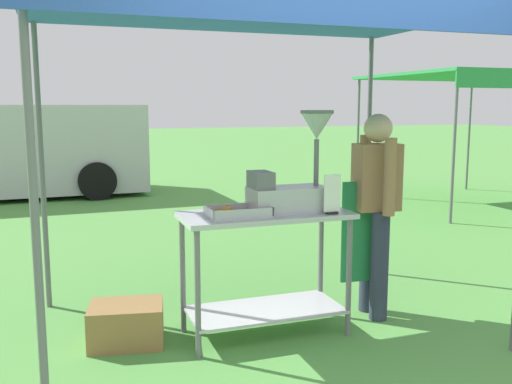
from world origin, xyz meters
TOP-DOWN VIEW (x-y plane):
  - ground_plane at (0.00, 6.00)m, footprint 70.00×70.00m
  - stall_canopy at (-0.17, 1.19)m, footprint 3.22×2.19m
  - donut_cart at (-0.17, 1.09)m, footprint 1.22×0.56m
  - donut_tray at (-0.40, 1.01)m, footprint 0.43×0.27m
  - donut_fryer at (0.04, 1.07)m, footprint 0.62×0.28m
  - menu_sign at (0.26, 0.88)m, footprint 0.13×0.05m
  - vendor at (0.78, 1.17)m, footprint 0.46×0.54m
  - supply_crate at (-1.15, 1.26)m, footprint 0.57×0.47m
  - van_silver at (-2.48, 8.73)m, footprint 5.07×2.21m
  - neighbour_tent at (5.01, 5.26)m, footprint 2.72×2.91m

SIDE VIEW (x-z plane):
  - ground_plane at x=0.00m, z-range 0.00..0.00m
  - supply_crate at x=-1.15m, z-range 0.00..0.29m
  - donut_cart at x=-0.17m, z-range 0.18..1.09m
  - van_silver at x=-2.48m, z-range 0.03..1.72m
  - vendor at x=0.78m, z-range 0.10..1.71m
  - donut_tray at x=-0.40m, z-range 0.90..0.97m
  - menu_sign at x=0.26m, z-range 0.89..1.17m
  - donut_fryer at x=0.04m, z-range 0.79..1.52m
  - neighbour_tent at x=5.01m, z-range 1.03..3.23m
  - stall_canopy at x=-0.17m, z-range 1.10..3.47m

